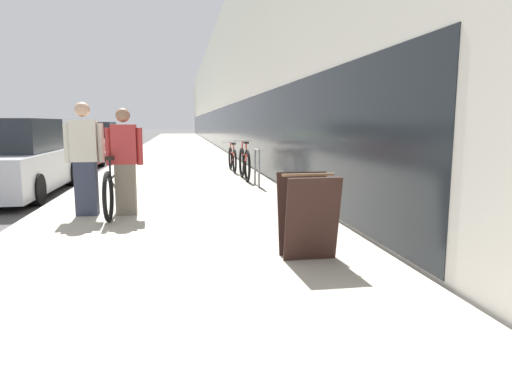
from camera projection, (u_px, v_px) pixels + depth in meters
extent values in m
cube|color=#B2AA99|center=(178.00, 149.00, 26.57)|extent=(4.58, 70.00, 0.12)
cube|color=silver|center=(274.00, 95.00, 35.04)|extent=(10.00, 70.00, 7.28)
cube|color=#1E2328|center=(210.00, 127.00, 34.58)|extent=(0.10, 63.00, 2.20)
torus|color=black|center=(122.00, 182.00, 8.16)|extent=(0.06, 0.74, 0.74)
torus|color=black|center=(108.00, 197.00, 6.54)|extent=(0.06, 0.74, 0.74)
cylinder|color=black|center=(115.00, 175.00, 7.31)|extent=(0.04, 1.41, 0.04)
cylinder|color=black|center=(113.00, 184.00, 7.01)|extent=(0.04, 0.84, 0.34)
cylinder|color=black|center=(110.00, 169.00, 6.77)|extent=(0.03, 0.03, 0.30)
cube|color=black|center=(109.00, 158.00, 6.75)|extent=(0.11, 0.22, 0.05)
cylinder|color=black|center=(120.00, 161.00, 7.97)|extent=(0.03, 0.03, 0.32)
cylinder|color=silver|center=(120.00, 152.00, 7.95)|extent=(0.52, 0.03, 0.03)
cube|color=#756B5B|center=(126.00, 189.00, 7.08)|extent=(0.30, 0.22, 0.79)
cube|color=#B23333|center=(124.00, 144.00, 6.98)|extent=(0.37, 0.22, 0.60)
cylinder|color=#B23333|center=(108.00, 147.00, 6.95)|extent=(0.09, 0.09, 0.57)
cylinder|color=#B23333|center=(140.00, 146.00, 7.02)|extent=(0.09, 0.09, 0.57)
sphere|color=#936B51|center=(123.00, 115.00, 6.91)|extent=(0.21, 0.21, 0.21)
cube|color=#33384C|center=(87.00, 188.00, 7.03)|extent=(0.32, 0.23, 0.83)
cube|color=beige|center=(84.00, 141.00, 6.92)|extent=(0.39, 0.23, 0.64)
cylinder|color=beige|center=(67.00, 143.00, 6.89)|extent=(0.10, 0.10, 0.60)
cylinder|color=beige|center=(101.00, 143.00, 6.97)|extent=(0.10, 0.10, 0.60)
sphere|color=tan|center=(82.00, 110.00, 6.85)|extent=(0.23, 0.23, 0.23)
cylinder|color=gray|center=(259.00, 169.00, 10.00)|extent=(0.05, 0.05, 0.82)
cylinder|color=gray|center=(255.00, 167.00, 10.54)|extent=(0.05, 0.05, 0.82)
cylinder|color=gray|center=(257.00, 150.00, 10.21)|extent=(0.05, 0.55, 0.05)
torus|color=black|center=(242.00, 163.00, 11.94)|extent=(0.06, 0.78, 0.78)
torus|color=black|center=(247.00, 166.00, 11.01)|extent=(0.06, 0.78, 0.78)
cylinder|color=red|center=(244.00, 155.00, 11.44)|extent=(0.04, 0.81, 0.04)
cylinder|color=red|center=(245.00, 160.00, 11.27)|extent=(0.04, 0.50, 0.35)
cylinder|color=red|center=(246.00, 149.00, 11.12)|extent=(0.03, 0.03, 0.32)
cube|color=black|center=(246.00, 142.00, 11.09)|extent=(0.11, 0.22, 0.05)
cylinder|color=red|center=(242.00, 147.00, 11.81)|extent=(0.03, 0.03, 0.34)
cylinder|color=silver|center=(242.00, 141.00, 11.78)|extent=(0.52, 0.03, 0.03)
torus|color=black|center=(230.00, 158.00, 13.97)|extent=(0.06, 0.68, 0.68)
torus|color=black|center=(235.00, 161.00, 12.94)|extent=(0.06, 0.68, 0.68)
cylinder|color=red|center=(232.00, 153.00, 13.42)|extent=(0.04, 0.89, 0.04)
cylinder|color=red|center=(233.00, 157.00, 13.23)|extent=(0.04, 0.54, 0.31)
cylinder|color=red|center=(234.00, 149.00, 13.08)|extent=(0.03, 0.03, 0.28)
cube|color=black|center=(234.00, 144.00, 13.05)|extent=(0.11, 0.22, 0.05)
cylinder|color=red|center=(231.00, 147.00, 13.83)|extent=(0.03, 0.03, 0.30)
cylinder|color=silver|center=(231.00, 142.00, 13.81)|extent=(0.52, 0.03, 0.03)
cube|color=#331E19|center=(312.00, 220.00, 4.63)|extent=(0.56, 0.20, 0.89)
cube|color=#331E19|center=(303.00, 213.00, 4.98)|extent=(0.56, 0.20, 0.89)
cylinder|color=#93704C|center=(308.00, 175.00, 4.74)|extent=(0.56, 0.03, 0.03)
cube|color=silver|center=(14.00, 170.00, 9.72)|extent=(1.80, 4.69, 0.78)
cube|color=#1E2328|center=(11.00, 135.00, 9.61)|extent=(1.54, 2.34, 0.70)
cylinder|color=black|center=(71.00, 173.00, 11.26)|extent=(0.22, 0.60, 0.60)
cylinder|color=black|center=(36.00, 190.00, 8.52)|extent=(0.22, 0.60, 0.60)
cube|color=maroon|center=(68.00, 156.00, 14.88)|extent=(1.78, 4.01, 0.64)
cube|color=#1E2328|center=(67.00, 136.00, 14.78)|extent=(1.53, 2.01, 0.68)
cylinder|color=black|center=(52.00, 159.00, 15.94)|extent=(0.22, 0.60, 0.60)
cylinder|color=black|center=(101.00, 158.00, 16.21)|extent=(0.22, 0.60, 0.60)
cylinder|color=black|center=(30.00, 165.00, 13.60)|extent=(0.22, 0.60, 0.60)
cylinder|color=black|center=(88.00, 164.00, 13.87)|extent=(0.22, 0.60, 0.60)
cube|color=white|center=(96.00, 146.00, 20.26)|extent=(1.80, 4.17, 0.75)
cube|color=#1E2328|center=(95.00, 130.00, 20.15)|extent=(1.55, 2.09, 0.68)
cylinder|color=black|center=(82.00, 150.00, 21.38)|extent=(0.22, 0.60, 0.60)
cylinder|color=black|center=(119.00, 149.00, 21.65)|extent=(0.22, 0.60, 0.60)
cylinder|color=black|center=(70.00, 153.00, 18.94)|extent=(0.22, 0.60, 0.60)
cylinder|color=black|center=(112.00, 153.00, 19.21)|extent=(0.22, 0.60, 0.60)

